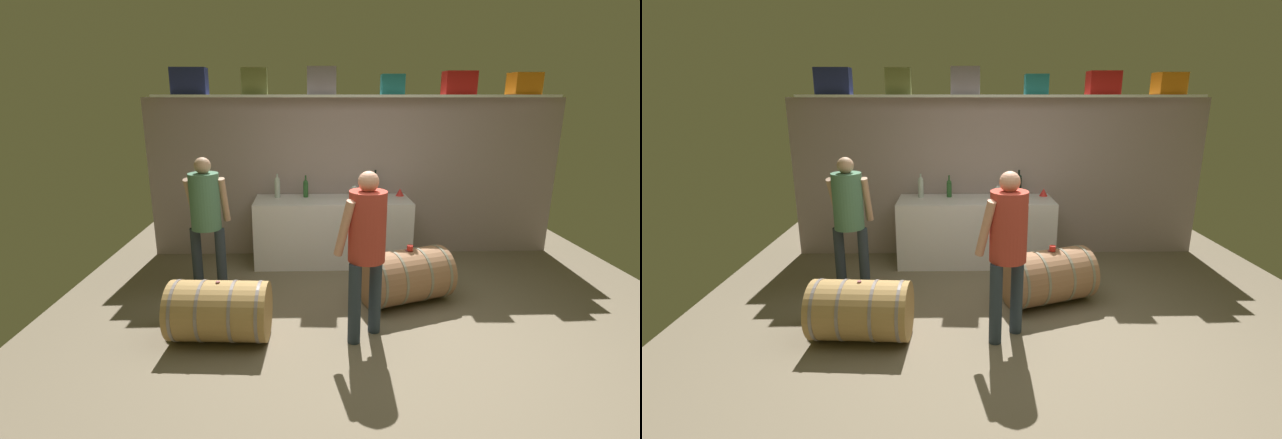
% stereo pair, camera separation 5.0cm
% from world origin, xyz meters
% --- Properties ---
extents(ground_plane, '(6.66, 7.84, 0.02)m').
position_xyz_m(ground_plane, '(0.00, 0.58, -0.01)').
color(ground_plane, '#6F624F').
extents(back_wall_panel, '(5.46, 0.10, 2.11)m').
position_xyz_m(back_wall_panel, '(0.00, 2.32, 1.05)').
color(back_wall_panel, gray).
rests_on(back_wall_panel, ground).
extents(high_shelf_board, '(5.02, 0.40, 0.03)m').
position_xyz_m(high_shelf_board, '(0.00, 2.17, 2.12)').
color(high_shelf_board, white).
rests_on(high_shelf_board, back_wall_panel).
extents(toolcase_navy, '(0.43, 0.23, 0.32)m').
position_xyz_m(toolcase_navy, '(-2.08, 2.17, 2.30)').
color(toolcase_navy, navy).
rests_on(toolcase_navy, high_shelf_board).
extents(toolcase_olive, '(0.32, 0.19, 0.32)m').
position_xyz_m(toolcase_olive, '(-1.28, 2.17, 2.30)').
color(toolcase_olive, olive).
rests_on(toolcase_olive, high_shelf_board).
extents(toolcase_grey, '(0.37, 0.32, 0.33)m').
position_xyz_m(toolcase_grey, '(-0.44, 2.17, 2.30)').
color(toolcase_grey, gray).
rests_on(toolcase_grey, high_shelf_board).
extents(toolcase_teal, '(0.30, 0.30, 0.24)m').
position_xyz_m(toolcase_teal, '(0.44, 2.17, 2.26)').
color(toolcase_teal, '#1C737E').
rests_on(toolcase_teal, high_shelf_board).
extents(toolcase_red, '(0.39, 0.29, 0.28)m').
position_xyz_m(toolcase_red, '(1.28, 2.17, 2.28)').
color(toolcase_red, red).
rests_on(toolcase_red, high_shelf_board).
extents(toolcase_orange, '(0.35, 0.30, 0.27)m').
position_xyz_m(toolcase_orange, '(2.11, 2.17, 2.27)').
color(toolcase_orange, orange).
rests_on(toolcase_orange, high_shelf_board).
extents(work_cabinet, '(1.98, 0.66, 0.85)m').
position_xyz_m(work_cabinet, '(-0.31, 1.93, 0.43)').
color(work_cabinet, white).
rests_on(work_cabinet, ground).
extents(wine_bottle_clear, '(0.07, 0.07, 0.31)m').
position_xyz_m(wine_bottle_clear, '(-1.02, 2.06, 0.99)').
color(wine_bottle_clear, '#B4C2BA').
rests_on(wine_bottle_clear, work_cabinet).
extents(wine_bottle_green, '(0.07, 0.07, 0.29)m').
position_xyz_m(wine_bottle_green, '(-0.65, 2.07, 0.97)').
color(wine_bottle_green, '#2B5D2D').
rests_on(wine_bottle_green, work_cabinet).
extents(wine_bottle_dark, '(0.08, 0.08, 0.34)m').
position_xyz_m(wine_bottle_dark, '(0.26, 2.15, 1.00)').
color(wine_bottle_dark, black).
rests_on(wine_bottle_dark, work_cabinet).
extents(wine_glass, '(0.08, 0.08, 0.15)m').
position_xyz_m(wine_glass, '(-0.02, 2.07, 0.95)').
color(wine_glass, white).
rests_on(wine_glass, work_cabinet).
extents(red_funnel, '(0.11, 0.11, 0.10)m').
position_xyz_m(red_funnel, '(0.59, 2.11, 0.90)').
color(red_funnel, red).
rests_on(red_funnel, work_cabinet).
extents(wine_barrel_near, '(1.04, 0.84, 0.58)m').
position_xyz_m(wine_barrel_near, '(0.40, 0.74, 0.29)').
color(wine_barrel_near, '#966949').
rests_on(wine_barrel_near, ground).
extents(wine_barrel_far, '(0.91, 0.60, 0.56)m').
position_xyz_m(wine_barrel_far, '(-1.42, 0.04, 0.28)').
color(wine_barrel_far, '#A37C46').
rests_on(wine_barrel_far, ground).
extents(tasting_cup, '(0.06, 0.06, 0.06)m').
position_xyz_m(tasting_cup, '(0.43, 0.74, 0.60)').
color(tasting_cup, red).
rests_on(tasting_cup, wine_barrel_near).
extents(winemaker_pouring, '(0.46, 0.41, 1.51)m').
position_xyz_m(winemaker_pouring, '(-1.73, 1.06, 0.93)').
color(winemaker_pouring, '#26303B').
rests_on(winemaker_pouring, ground).
extents(visitor_tasting, '(0.47, 0.44, 1.53)m').
position_xyz_m(visitor_tasting, '(-0.13, 0.04, 0.94)').
color(visitor_tasting, '#26323E').
rests_on(visitor_tasting, ground).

